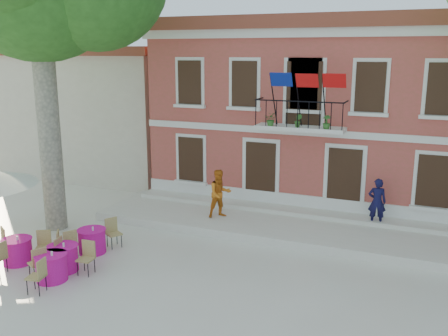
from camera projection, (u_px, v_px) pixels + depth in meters
ground at (181, 270)px, 14.46m from camera, size 90.00×90.00×0.00m
main_building at (325, 108)px, 21.83m from camera, size 13.50×9.59×7.50m
neighbor_west at (118, 107)px, 27.17m from camera, size 9.40×9.40×6.40m
terrace at (289, 227)px, 17.64m from camera, size 14.00×3.40×0.30m
pedestrian_navy at (377, 202)px, 17.20m from camera, size 0.66×0.48×1.67m
pedestrian_orange at (220, 194)px, 18.02m from camera, size 1.08×1.07×1.76m
cafe_table_0 at (63, 257)px, 14.35m from camera, size 1.70×1.87×0.95m
cafe_table_1 at (51, 266)px, 13.74m from camera, size 0.90×1.96×0.95m
cafe_table_2 at (17, 250)px, 14.86m from camera, size 1.87×1.63×0.95m
cafe_table_3 at (92, 240)px, 15.65m from camera, size 1.33×1.87×0.95m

